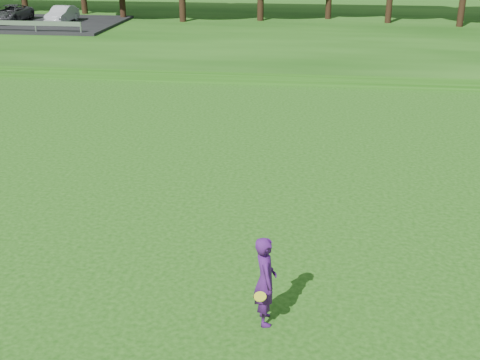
# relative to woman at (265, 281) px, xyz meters

# --- Properties ---
(ground) EXTENTS (140.00, 140.00, 0.00)m
(ground) POSITION_rel_woman_xyz_m (-1.89, 0.34, -0.92)
(ground) COLOR #17470D
(ground) RESTS_ON ground
(berm) EXTENTS (130.00, 30.00, 0.60)m
(berm) POSITION_rel_woman_xyz_m (-1.89, 34.34, -0.62)
(berm) COLOR #17470D
(berm) RESTS_ON ground
(walking_path) EXTENTS (130.00, 1.60, 0.04)m
(walking_path) POSITION_rel_woman_xyz_m (-1.89, 20.34, -0.90)
(walking_path) COLOR gray
(walking_path) RESTS_ON ground
(woman) EXTENTS (0.60, 0.99, 1.85)m
(woman) POSITION_rel_woman_xyz_m (0.00, 0.00, 0.00)
(woman) COLOR #461665
(woman) RESTS_ON ground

